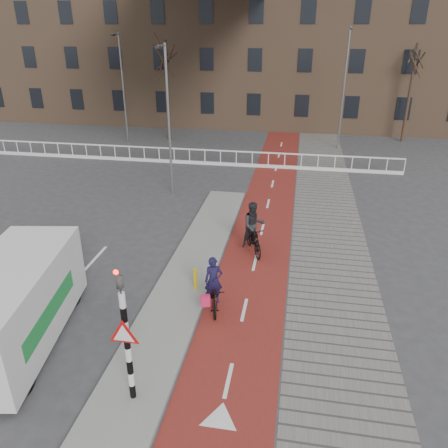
# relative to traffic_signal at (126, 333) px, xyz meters

# --- Properties ---
(ground) EXTENTS (120.00, 120.00, 0.00)m
(ground) POSITION_rel_traffic_signal_xyz_m (0.60, 2.02, -1.99)
(ground) COLOR #38383A
(ground) RESTS_ON ground
(bike_lane) EXTENTS (2.50, 60.00, 0.01)m
(bike_lane) POSITION_rel_traffic_signal_xyz_m (2.10, 12.02, -1.98)
(bike_lane) COLOR maroon
(bike_lane) RESTS_ON ground
(sidewalk) EXTENTS (3.00, 60.00, 0.01)m
(sidewalk) POSITION_rel_traffic_signal_xyz_m (4.90, 12.02, -1.98)
(sidewalk) COLOR slate
(sidewalk) RESTS_ON ground
(curb_island) EXTENTS (1.80, 16.00, 0.12)m
(curb_island) POSITION_rel_traffic_signal_xyz_m (-0.10, 6.02, -1.93)
(curb_island) COLOR gray
(curb_island) RESTS_ON ground
(traffic_signal) EXTENTS (0.80, 0.80, 3.68)m
(traffic_signal) POSITION_rel_traffic_signal_xyz_m (0.00, 0.00, 0.00)
(traffic_signal) COLOR black
(traffic_signal) RESTS_ON curb_island
(bollard) EXTENTS (0.12, 0.12, 0.75)m
(bollard) POSITION_rel_traffic_signal_xyz_m (0.37, 4.78, -1.50)
(bollard) COLOR gold
(bollard) RESTS_ON curb_island
(cyclist_near) EXTENTS (1.01, 1.75, 1.76)m
(cyclist_near) POSITION_rel_traffic_signal_xyz_m (1.15, 3.96, -1.39)
(cyclist_near) COLOR black
(cyclist_near) RESTS_ON bike_lane
(cyclist_far) EXTENTS (1.26, 1.99, 2.06)m
(cyclist_far) POSITION_rel_traffic_signal_xyz_m (1.93, 7.84, -1.13)
(cyclist_far) COLOR black
(cyclist_far) RESTS_ON bike_lane
(van) EXTENTS (2.99, 5.63, 2.30)m
(van) POSITION_rel_traffic_signal_xyz_m (-3.86, 1.51, -0.78)
(van) COLOR silver
(van) RESTS_ON ground
(railing) EXTENTS (28.00, 0.10, 0.99)m
(railing) POSITION_rel_traffic_signal_xyz_m (-4.40, 19.02, -1.68)
(railing) COLOR silver
(railing) RESTS_ON ground
(townhouse_row) EXTENTS (46.00, 10.00, 15.90)m
(townhouse_row) POSITION_rel_traffic_signal_xyz_m (-2.40, 34.02, 5.82)
(townhouse_row) COLOR #7F6047
(townhouse_row) RESTS_ON ground
(tree_mid) EXTENTS (0.29, 0.29, 7.13)m
(tree_mid) POSITION_rel_traffic_signal_xyz_m (-6.50, 25.05, 1.58)
(tree_mid) COLOR #302015
(tree_mid) RESTS_ON ground
(tree_right) EXTENTS (0.22, 0.22, 6.96)m
(tree_right) POSITION_rel_traffic_signal_xyz_m (11.08, 27.60, 1.49)
(tree_right) COLOR #302015
(tree_right) RESTS_ON ground
(streetlight_near) EXTENTS (0.12, 0.12, 7.34)m
(streetlight_near) POSITION_rel_traffic_signal_xyz_m (-2.97, 13.59, 1.68)
(streetlight_near) COLOR slate
(streetlight_near) RESTS_ON ground
(streetlight_left) EXTENTS (0.12, 0.12, 7.60)m
(streetlight_left) POSITION_rel_traffic_signal_xyz_m (-9.44, 23.90, 1.81)
(streetlight_left) COLOR slate
(streetlight_left) RESTS_ON ground
(streetlight_right) EXTENTS (0.12, 0.12, 8.00)m
(streetlight_right) POSITION_rel_traffic_signal_xyz_m (6.12, 24.62, 2.01)
(streetlight_right) COLOR slate
(streetlight_right) RESTS_ON ground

